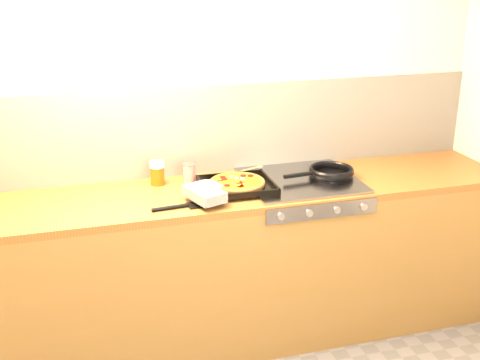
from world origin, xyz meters
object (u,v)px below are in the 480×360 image
object	(u,v)px
juice_glass	(157,173)
frying_pan	(330,172)
pizza_on_tray	(228,186)
tomato_can	(189,173)

from	to	relation	value
juice_glass	frying_pan	bearing A→B (deg)	-10.42
pizza_on_tray	juice_glass	bearing A→B (deg)	144.82
tomato_can	juice_glass	world-z (taller)	juice_glass
pizza_on_tray	frying_pan	distance (m)	0.60
pizza_on_tray	tomato_can	xyz separation A→B (m)	(-0.16, 0.23, 0.01)
juice_glass	pizza_on_tray	bearing A→B (deg)	-35.18
pizza_on_tray	tomato_can	size ratio (longest dim) A/B	4.71
frying_pan	juice_glass	bearing A→B (deg)	169.58
frying_pan	tomato_can	distance (m)	0.78
pizza_on_tray	tomato_can	world-z (taller)	tomato_can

